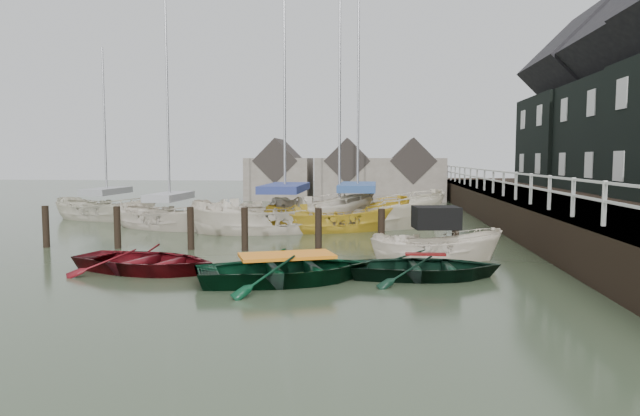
# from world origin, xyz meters

# --- Properties ---
(ground) EXTENTS (120.00, 120.00, 0.00)m
(ground) POSITION_xyz_m (0.00, 0.00, 0.00)
(ground) COLOR #2B3521
(ground) RESTS_ON ground
(pier) EXTENTS (3.04, 32.00, 2.70)m
(pier) POSITION_xyz_m (9.48, 10.00, 0.71)
(pier) COLOR black
(pier) RESTS_ON ground
(mooring_pilings) EXTENTS (13.72, 0.22, 1.80)m
(mooring_pilings) POSITION_xyz_m (-1.11, 3.00, 0.50)
(mooring_pilings) COLOR black
(mooring_pilings) RESTS_ON ground
(far_sheds) EXTENTS (14.00, 4.08, 4.39)m
(far_sheds) POSITION_xyz_m (0.83, 26.00, 1.86)
(far_sheds) COLOR #665B51
(far_sheds) RESTS_ON ground
(rowboat_red) EXTENTS (4.63, 3.81, 0.83)m
(rowboat_red) POSITION_xyz_m (-3.00, -0.65, 0.00)
(rowboat_red) COLOR #560C12
(rowboat_red) RESTS_ON ground
(rowboat_green) EXTENTS (5.13, 4.42, 0.90)m
(rowboat_green) POSITION_xyz_m (0.90, -1.54, 0.00)
(rowboat_green) COLOR black
(rowboat_green) RESTS_ON ground
(rowboat_dkgreen) EXTENTS (4.06, 3.07, 0.79)m
(rowboat_dkgreen) POSITION_xyz_m (4.27, -0.69, 0.00)
(rowboat_dkgreen) COLOR black
(rowboat_dkgreen) RESTS_ON ground
(motorboat) EXTENTS (4.02, 1.93, 2.32)m
(motorboat) POSITION_xyz_m (4.79, 1.78, 0.11)
(motorboat) COLOR silver
(motorboat) RESTS_ON ground
(sailboat_a) EXTENTS (6.22, 4.21, 10.96)m
(sailboat_a) POSITION_xyz_m (-5.74, 8.47, 0.07)
(sailboat_a) COLOR beige
(sailboat_a) RESTS_ON ground
(sailboat_b) EXTENTS (8.31, 5.51, 11.21)m
(sailboat_b) POSITION_xyz_m (-0.71, 8.14, 0.06)
(sailboat_b) COLOR beige
(sailboat_b) RESTS_ON ground
(sailboat_c) EXTENTS (6.87, 4.76, 11.43)m
(sailboat_c) POSITION_xyz_m (1.50, 8.64, 0.01)
(sailboat_c) COLOR gold
(sailboat_c) RESTS_ON ground
(sailboat_d) EXTENTS (8.06, 4.16, 13.35)m
(sailboat_d) POSITION_xyz_m (2.23, 9.57, 0.06)
(sailboat_d) COLOR beige
(sailboat_d) RESTS_ON ground
(sailboat_e) EXTENTS (6.39, 3.86, 9.40)m
(sailboat_e) POSITION_xyz_m (-10.04, 11.53, 0.06)
(sailboat_e) COLOR beige
(sailboat_e) RESTS_ON ground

